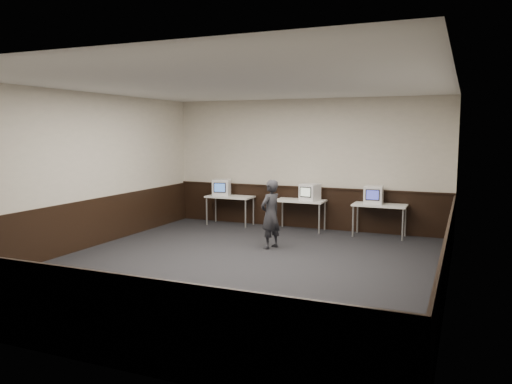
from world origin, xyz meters
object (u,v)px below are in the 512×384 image
Objects in this scene: emac_left at (222,187)px; emac_center at (310,192)px; desk_center at (300,203)px; desk_left at (230,199)px; person at (271,214)px; emac_right at (374,195)px; desk_right at (380,207)px.

emac_center is (2.37, 0.03, -0.01)m from emac_left.
emac_left reaches higher than desk_center.
person reaches higher than desk_left.
person reaches higher than desk_center.
desk_left is 3.66m from emac_right.
emac_right reaches higher than desk_right.
emac_center is at bearing 0.47° from desk_left.
emac_center is (0.23, 0.02, 0.27)m from desk_center.
person is at bearing -133.47° from emac_right.
desk_right is at bearing 0.00° from desk_left.
desk_left is at bearing -11.89° from emac_left.
desk_left and desk_right have the same top height.
desk_right is (3.80, 0.00, 0.00)m from desk_left.
person reaches higher than emac_right.
emac_center is at bearing 4.32° from desk_center.
desk_center is (1.90, 0.00, 0.00)m from desk_left.
desk_right is 2.25× the size of emac_left.
person is at bearing -46.71° from desk_left.
desk_center is 2.04m from person.
emac_left is (-0.23, -0.01, 0.28)m from desk_left.
emac_center is at bearing 177.21° from emac_right.
desk_right is at bearing 157.61° from person.
emac_right reaches higher than emac_center.
emac_left is at bearing -179.72° from desk_center.
emac_center is 1.51m from emac_right.
emac_left is 1.13× the size of emac_right.
emac_left is 2.97m from person.
desk_left is 2.41× the size of emac_center.
desk_left is 1.00× the size of desk_center.
desk_right is 4.04m from emac_left.
emac_center is at bearing 179.39° from desk_right.
emac_right is 0.33× the size of person.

